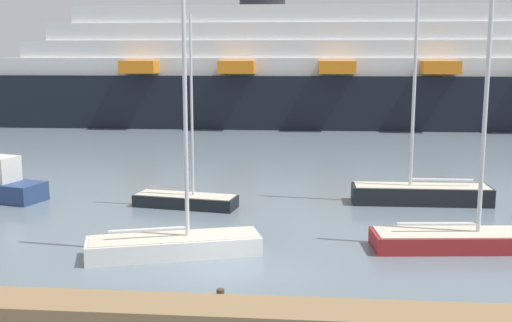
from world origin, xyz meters
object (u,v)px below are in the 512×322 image
sailboat_3 (464,236)px  cruise_ship (425,73)px  sailboat_2 (421,190)px  sailboat_1 (186,198)px  sailboat_0 (174,240)px

sailboat_3 → cruise_ship: 46.10m
sailboat_2 → sailboat_3: size_ratio=1.24×
sailboat_1 → sailboat_2: sailboat_2 is taller
sailboat_1 → sailboat_3: size_ratio=0.85×
sailboat_1 → sailboat_3: bearing=-15.5°
sailboat_1 → sailboat_3: sailboat_3 is taller
sailboat_0 → sailboat_3: 11.28m
sailboat_0 → sailboat_1: sailboat_0 is taller
sailboat_0 → sailboat_2: (10.72, 9.48, 0.10)m
sailboat_1 → sailboat_2: bearing=18.8°
sailboat_2 → cruise_ship: size_ratio=0.14×
sailboat_2 → cruise_ship: 38.61m
sailboat_0 → sailboat_3: (11.13, 1.81, -0.06)m
sailboat_2 → sailboat_3: (0.41, -7.67, -0.16)m
sailboat_0 → sailboat_2: bearing=24.2°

